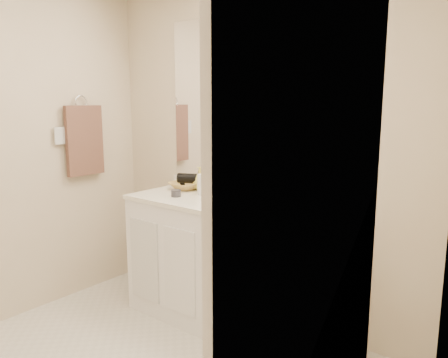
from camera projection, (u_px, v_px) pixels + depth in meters
The scene contains 27 objects.
wall_back at pixel (252, 152), 3.11m from camera, with size 2.60×0.02×2.40m, color beige.
wall_right at pixel (363, 222), 1.31m from camera, with size 0.02×2.60×2.40m, color beige.
vanity_cabinet at pixel (228, 266), 3.03m from camera, with size 1.50×0.55×0.85m, color white.
countertop at pixel (229, 205), 2.96m from camera, with size 1.52×0.57×0.03m, color white.
backsplash at pixel (251, 191), 3.15m from camera, with size 1.52×0.03×0.08m, color white.
sink_basin at pixel (227, 205), 2.94m from camera, with size 0.37×0.37×0.02m, color beige.
faucet at pixel (242, 191), 3.07m from camera, with size 0.02×0.02×0.11m, color silver.
mirror at pixel (252, 101), 3.04m from camera, with size 1.48×0.01×1.20m, color white.
blue_mug at pixel (221, 187), 3.17m from camera, with size 0.09×0.09×0.13m, color #21169C.
tan_cup at pixel (258, 195), 2.97m from camera, with size 0.07×0.07×0.10m, color #C7BF8C.
toothbrush at pixel (259, 180), 2.95m from camera, with size 0.01×0.01×0.20m, color #F44063.
mouthwash_bottle at pixel (278, 195), 2.77m from camera, with size 0.08×0.08×0.18m, color #0B6D84.
clear_pump_bottle at pixel (313, 200), 2.68m from camera, with size 0.06×0.06×0.15m, color silver.
soap_dish at pixel (271, 217), 2.56m from camera, with size 0.10×0.08×0.01m, color silver.
green_soap at pixel (271, 214), 2.55m from camera, with size 0.06×0.05×0.02m, color #A6E638.
orange_comb at pixel (227, 213), 2.67m from camera, with size 0.14×0.03×0.01m, color orange.
dark_jar at pixel (176, 193), 3.14m from camera, with size 0.07×0.07×0.05m, color #37363D.
extra_white_bottle at pixel (201, 185), 3.18m from camera, with size 0.05×0.05×0.15m, color white.
soap_bottle_white at pixel (219, 181), 3.26m from camera, with size 0.07×0.07×0.17m, color white.
soap_bottle_cream at pixel (207, 181), 3.26m from camera, with size 0.08×0.08×0.18m, color beige.
soap_bottle_yellow at pixel (201, 179), 3.37m from camera, with size 0.14×0.14×0.18m, color #FDF062.
wicker_basket at pixel (186, 186), 3.40m from camera, with size 0.24×0.24×0.06m, color #B38E48.
hair_dryer at pixel (187, 178), 3.37m from camera, with size 0.08×0.08×0.15m, color black.
towel_ring at pixel (81, 102), 3.41m from camera, with size 0.11×0.11×0.01m, color silver.
hand_towel at pixel (85, 141), 3.46m from camera, with size 0.04×0.32×0.55m, color #3E2821.
switch_plate at pixel (60, 136), 3.30m from camera, with size 0.01×0.09×0.13m, color silver.
door at pixel (311, 321), 1.12m from camera, with size 0.02×0.82×2.00m, color silver.
Camera 1 is at (1.76, -1.26, 1.56)m, focal length 35.00 mm.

